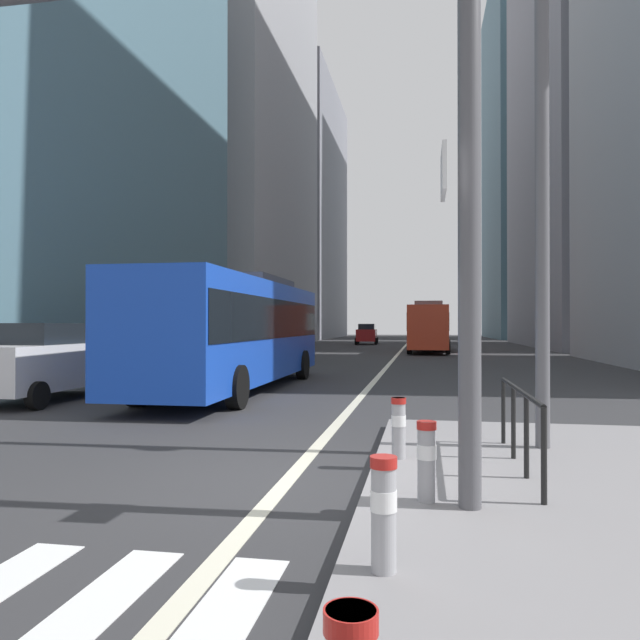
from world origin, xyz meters
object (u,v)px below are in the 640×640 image
Objects in this scene: bollard_right at (427,457)px; car_oncoming_far at (261,344)px; car_oncoming_mid at (367,334)px; street_lamp_post at (542,90)px; sedan_white_oncoming at (44,361)px; city_bus_red_receding at (430,325)px; traffic_signal_gantry at (256,110)px; bollard_left at (384,507)px; bollard_back at (399,424)px; car_receding_far at (429,333)px; city_bus_blue_oncoming at (237,327)px; car_receding_near at (431,333)px.

car_oncoming_far is at bearing 109.97° from bollard_right.
street_lamp_post reaches higher than car_oncoming_mid.
car_oncoming_far is (1.85, 13.42, 0.00)m from sedan_white_oncoming.
city_bus_red_receding is 1.76× the size of traffic_signal_gantry.
city_bus_red_receding is 35.61m from bollard_right.
bollard_back is (-0.05, 3.60, -0.01)m from bollard_left.
car_oncoming_far is 5.51× the size of bollard_left.
sedan_white_oncoming is 11.23m from traffic_signal_gantry.
street_lamp_post is (3.37, 3.04, 1.16)m from traffic_signal_gantry.
car_oncoming_mid is at bearing 96.15° from bollard_right.
traffic_signal_gantry is (-2.26, -58.43, 3.13)m from car_receding_far.
traffic_signal_gantry reaches higher than car_oncoming_mid.
traffic_signal_gantry is 4.27m from bollard_back.
car_oncoming_far is (-2.19, 10.33, -0.85)m from city_bus_blue_oncoming.
bollard_back is at bearing -90.91° from car_receding_far.
car_receding_far is 55.57m from street_lamp_post.
car_receding_near is at bearing 91.14° from street_lamp_post.
street_lamp_post is 10.04× the size of bollard_right.
city_bus_red_receding is at bearing 88.97° from bollard_left.
city_bus_red_receding is 2.52× the size of car_receding_far.
car_receding_near is 1.01× the size of car_oncoming_far.
car_oncoming_far is 0.57× the size of street_lamp_post.
city_bus_blue_oncoming is 14.45× the size of bollard_right.
street_lamp_post is at bearing -81.51° from car_oncoming_mid.
car_receding_near is at bearing 82.23° from city_bus_blue_oncoming.
traffic_signal_gantry is at bearing -92.22° from car_receding_far.
street_lamp_post reaches higher than car_oncoming_far.
street_lamp_post is at bearing 42.02° from traffic_signal_gantry.
city_bus_red_receding reaches higher than car_oncoming_far.
car_oncoming_far is (-8.11, -37.47, 0.00)m from car_receding_far.
sedan_white_oncoming is at bearing 141.84° from bollard_right.
street_lamp_post is at bearing -88.86° from car_receding_near.
car_receding_near is at bearing 77.95° from sedan_white_oncoming.
sedan_white_oncoming is at bearing 157.84° from street_lamp_post.
city_bus_blue_oncoming is at bearing 117.14° from bollard_right.
car_oncoming_mid is 0.66× the size of traffic_signal_gantry.
bollard_left is at bearing -90.95° from car_receding_near.
bollard_right is at bearing -119.64° from street_lamp_post.
city_bus_blue_oncoming is 10.60m from car_oncoming_far.
bollard_left is (1.42, -1.61, -3.52)m from traffic_signal_gantry.
traffic_signal_gantry is (-2.35, -54.59, 3.13)m from car_receding_near.
traffic_signal_gantry is 4.68m from street_lamp_post.
street_lamp_post is at bearing 27.71° from bollard_back.
bollard_right is at bearing -70.03° from car_oncoming_far.
city_bus_red_receding reaches higher than bollard_back.
bollard_back is (5.04, -48.21, -0.39)m from car_oncoming_mid.
bollard_left is at bearing -91.03° from city_bus_red_receding.
traffic_signal_gantry is at bearing -44.43° from sedan_white_oncoming.
bollard_right is (5.38, -10.49, -1.24)m from city_bus_blue_oncoming.
car_receding_far is 5.57× the size of bollard_back.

